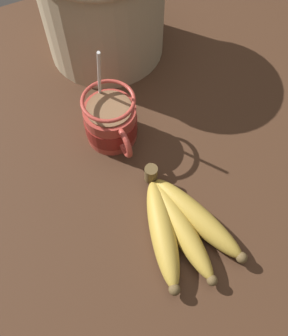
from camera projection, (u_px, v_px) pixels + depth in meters
table at (154, 178)px, 60.67cm from camera, size 101.12×101.12×3.34cm
coffee_mug at (111, 122)px, 59.63cm from camera, size 12.54×8.49×16.98cm
banana_bunch at (180, 225)px, 53.07cm from camera, size 19.24×13.57×4.05cm
woven_basket at (102, 2)px, 64.64cm from camera, size 22.67×22.67×19.21cm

